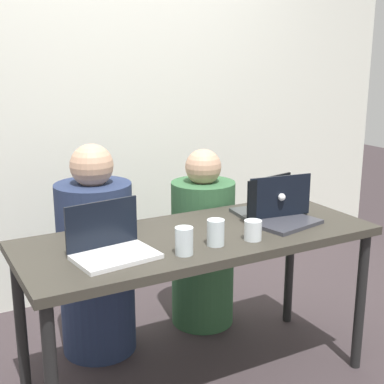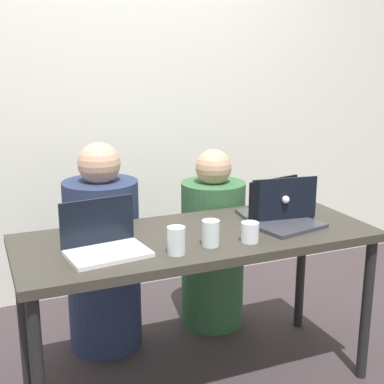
{
  "view_description": "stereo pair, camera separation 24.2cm",
  "coord_description": "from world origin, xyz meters",
  "px_view_note": "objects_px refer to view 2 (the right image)",
  "views": [
    {
      "loc": [
        -1.12,
        -1.99,
        1.54
      ],
      "look_at": [
        0.0,
        0.07,
        0.93
      ],
      "focal_mm": 50.0,
      "sensor_mm": 36.0,
      "label": 1
    },
    {
      "loc": [
        -0.91,
        -2.1,
        1.54
      ],
      "look_at": [
        0.0,
        0.07,
        0.93
      ],
      "focal_mm": 50.0,
      "sensor_mm": 36.0,
      "label": 2
    }
  ],
  "objects_px": {
    "person_on_right": "(213,248)",
    "laptop_back_right": "(277,209)",
    "person_on_left": "(103,258)",
    "water_glass_left": "(176,242)",
    "laptop_front_left": "(104,242)",
    "laptop_front_right": "(283,216)",
    "water_glass_right": "(250,233)",
    "water_glass_center": "(211,235)"
  },
  "relations": [
    {
      "from": "person_on_right",
      "to": "laptop_back_right",
      "type": "height_order",
      "value": "person_on_right"
    },
    {
      "from": "person_on_right",
      "to": "water_glass_right",
      "type": "height_order",
      "value": "person_on_right"
    },
    {
      "from": "water_glass_left",
      "to": "water_glass_center",
      "type": "height_order",
      "value": "water_glass_left"
    },
    {
      "from": "person_on_right",
      "to": "laptop_back_right",
      "type": "relative_size",
      "value": 2.91
    },
    {
      "from": "water_glass_left",
      "to": "laptop_back_right",
      "type": "bearing_deg",
      "value": 22.2
    },
    {
      "from": "laptop_front_right",
      "to": "water_glass_center",
      "type": "relative_size",
      "value": 3.07
    },
    {
      "from": "laptop_back_right",
      "to": "water_glass_left",
      "type": "relative_size",
      "value": 3.12
    },
    {
      "from": "person_on_left",
      "to": "person_on_right",
      "type": "xyz_separation_m",
      "value": [
        0.64,
        0.0,
        -0.04
      ]
    },
    {
      "from": "laptop_front_left",
      "to": "water_glass_right",
      "type": "height_order",
      "value": "laptop_front_left"
    },
    {
      "from": "person_on_right",
      "to": "laptop_front_right",
      "type": "height_order",
      "value": "person_on_right"
    },
    {
      "from": "person_on_left",
      "to": "laptop_front_left",
      "type": "height_order",
      "value": "person_on_left"
    },
    {
      "from": "person_on_right",
      "to": "water_glass_left",
      "type": "height_order",
      "value": "person_on_right"
    },
    {
      "from": "person_on_left",
      "to": "laptop_front_right",
      "type": "relative_size",
      "value": 3.24
    },
    {
      "from": "person_on_left",
      "to": "water_glass_right",
      "type": "relative_size",
      "value": 12.71
    },
    {
      "from": "person_on_left",
      "to": "laptop_back_right",
      "type": "relative_size",
      "value": 3.13
    },
    {
      "from": "laptop_front_right",
      "to": "water_glass_left",
      "type": "distance_m",
      "value": 0.62
    },
    {
      "from": "person_on_right",
      "to": "water_glass_right",
      "type": "distance_m",
      "value": 0.79
    },
    {
      "from": "laptop_back_right",
      "to": "laptop_front_right",
      "type": "relative_size",
      "value": 1.03
    },
    {
      "from": "water_glass_center",
      "to": "person_on_left",
      "type": "bearing_deg",
      "value": 114.4
    },
    {
      "from": "laptop_front_left",
      "to": "water_glass_right",
      "type": "distance_m",
      "value": 0.62
    },
    {
      "from": "water_glass_left",
      "to": "water_glass_center",
      "type": "bearing_deg",
      "value": 10.87
    },
    {
      "from": "person_on_right",
      "to": "laptop_front_right",
      "type": "bearing_deg",
      "value": 115.21
    },
    {
      "from": "laptop_front_left",
      "to": "laptop_back_right",
      "type": "relative_size",
      "value": 0.97
    },
    {
      "from": "laptop_back_right",
      "to": "person_on_right",
      "type": "bearing_deg",
      "value": -66.4
    },
    {
      "from": "person_on_left",
      "to": "water_glass_left",
      "type": "distance_m",
      "value": 0.79
    },
    {
      "from": "person_on_right",
      "to": "water_glass_left",
      "type": "bearing_deg",
      "value": 69.98
    },
    {
      "from": "laptop_back_right",
      "to": "water_glass_left",
      "type": "xyz_separation_m",
      "value": [
        -0.63,
        -0.26,
        0.0
      ]
    },
    {
      "from": "water_glass_right",
      "to": "water_glass_left",
      "type": "relative_size",
      "value": 0.77
    },
    {
      "from": "person_on_left",
      "to": "laptop_front_right",
      "type": "distance_m",
      "value": 0.98
    },
    {
      "from": "water_glass_right",
      "to": "water_glass_center",
      "type": "relative_size",
      "value": 0.78
    },
    {
      "from": "person_on_right",
      "to": "laptop_front_right",
      "type": "xyz_separation_m",
      "value": [
        0.1,
        -0.56,
        0.34
      ]
    },
    {
      "from": "person_on_right",
      "to": "water_glass_center",
      "type": "relative_size",
      "value": 9.24
    },
    {
      "from": "person_on_left",
      "to": "laptop_front_left",
      "type": "bearing_deg",
      "value": 66.53
    },
    {
      "from": "water_glass_left",
      "to": "water_glass_center",
      "type": "distance_m",
      "value": 0.17
    },
    {
      "from": "person_on_left",
      "to": "laptop_front_right",
      "type": "xyz_separation_m",
      "value": [
        0.74,
        -0.56,
        0.31
      ]
    },
    {
      "from": "laptop_back_right",
      "to": "water_glass_left",
      "type": "height_order",
      "value": "laptop_back_right"
    },
    {
      "from": "person_on_left",
      "to": "laptop_back_right",
      "type": "height_order",
      "value": "person_on_left"
    },
    {
      "from": "person_on_left",
      "to": "laptop_front_left",
      "type": "distance_m",
      "value": 0.68
    },
    {
      "from": "person_on_left",
      "to": "laptop_back_right",
      "type": "xyz_separation_m",
      "value": [
        0.77,
        -0.45,
        0.31
      ]
    },
    {
      "from": "water_glass_left",
      "to": "laptop_front_right",
      "type": "bearing_deg",
      "value": 14.03
    },
    {
      "from": "laptop_front_right",
      "to": "person_on_left",
      "type": "bearing_deg",
      "value": 130.43
    },
    {
      "from": "laptop_back_right",
      "to": "laptop_front_right",
      "type": "height_order",
      "value": "laptop_back_right"
    }
  ]
}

